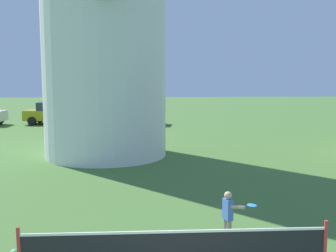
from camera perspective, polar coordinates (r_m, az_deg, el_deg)
tennis_net at (r=6.85m, az=1.04°, el=-16.75°), size 4.99×0.06×1.10m
player_far at (r=8.73m, az=8.51°, el=-11.96°), size 0.74×0.35×1.08m
parked_car_mustard at (r=29.98m, az=-15.31°, el=1.80°), size 4.40×2.12×1.56m
parked_car_black at (r=28.79m, az=-4.97°, el=1.82°), size 4.26×2.42×1.56m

